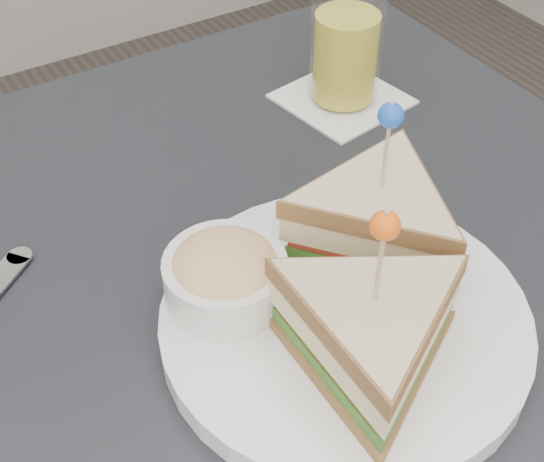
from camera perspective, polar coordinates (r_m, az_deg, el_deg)
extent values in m
cube|color=black|center=(0.64, -0.30, -5.12)|extent=(0.80, 0.80, 0.03)
cylinder|color=black|center=(1.25, 5.15, -0.17)|extent=(0.04, 0.04, 0.72)
cylinder|color=white|center=(0.59, 5.46, -7.02)|extent=(0.29, 0.29, 0.02)
cylinder|color=white|center=(0.58, 5.53, -6.32)|extent=(0.29, 0.29, 0.01)
cylinder|color=tan|center=(0.48, 8.10, -2.58)|extent=(0.00, 0.00, 0.09)
sphere|color=#F7580F|center=(0.45, 8.51, 0.41)|extent=(0.02, 0.02, 0.02)
cylinder|color=tan|center=(0.56, 8.57, 5.78)|extent=(0.00, 0.00, 0.09)
sphere|color=blue|center=(0.54, 8.93, 8.61)|extent=(0.02, 0.02, 0.02)
cylinder|color=white|center=(0.58, -3.51, -3.76)|extent=(0.10, 0.10, 0.04)
ellipsoid|color=#E0B772|center=(0.57, -3.57, -2.75)|extent=(0.08, 0.08, 0.04)
cylinder|color=silver|center=(0.68, -18.48, -1.82)|extent=(0.03, 0.03, 0.00)
cube|color=white|center=(0.84, 5.29, 9.87)|extent=(0.14, 0.14, 0.00)
cylinder|color=gold|center=(0.82, 5.53, 12.96)|extent=(0.08, 0.08, 0.09)
cylinder|color=white|center=(0.81, 5.64, 14.39)|extent=(0.09, 0.09, 0.15)
cube|color=white|center=(0.81, 5.85, 16.04)|extent=(0.03, 0.03, 0.02)
cube|color=white|center=(0.79, 5.41, 14.98)|extent=(0.02, 0.02, 0.02)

